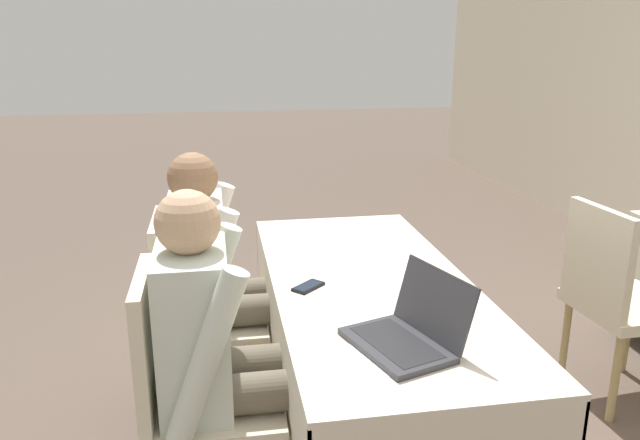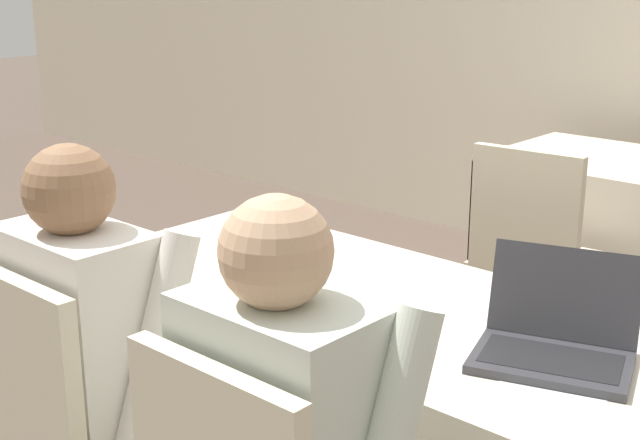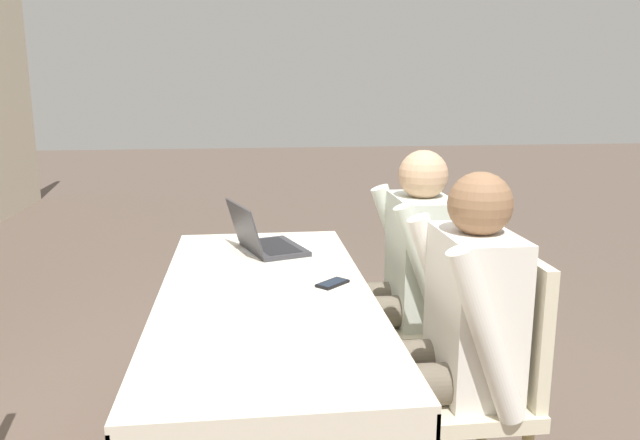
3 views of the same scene
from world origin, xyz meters
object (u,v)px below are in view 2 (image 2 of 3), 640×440
(cell_phone, at_px, (316,328))
(chair_far_spare, at_px, (536,253))
(laptop, at_px, (555,341))
(person_checkered_shirt, at_px, (112,352))
(chair_near_left, at_px, (79,430))

(cell_phone, height_order, chair_far_spare, chair_far_spare)
(laptop, height_order, person_checkered_shirt, person_checkered_shirt)
(chair_near_left, bearing_deg, laptop, -141.60)
(laptop, relative_size, person_checkered_shirt, 0.34)
(chair_near_left, distance_m, person_checkered_shirt, 0.19)
(cell_phone, height_order, chair_near_left, chair_near_left)
(cell_phone, bearing_deg, chair_far_spare, 54.78)
(cell_phone, distance_m, chair_near_left, 0.59)
(chair_near_left, distance_m, chair_far_spare, 1.86)
(chair_far_spare, bearing_deg, chair_near_left, 80.80)
(cell_phone, bearing_deg, laptop, -18.23)
(cell_phone, relative_size, chair_far_spare, 0.15)
(cell_phone, xyz_separation_m, person_checkered_shirt, (-0.34, -0.33, -0.06))
(chair_far_spare, xyz_separation_m, person_checkered_shirt, (-0.15, -1.75, 0.16))
(laptop, xyz_separation_m, cell_phone, (-0.49, -0.23, -0.04))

